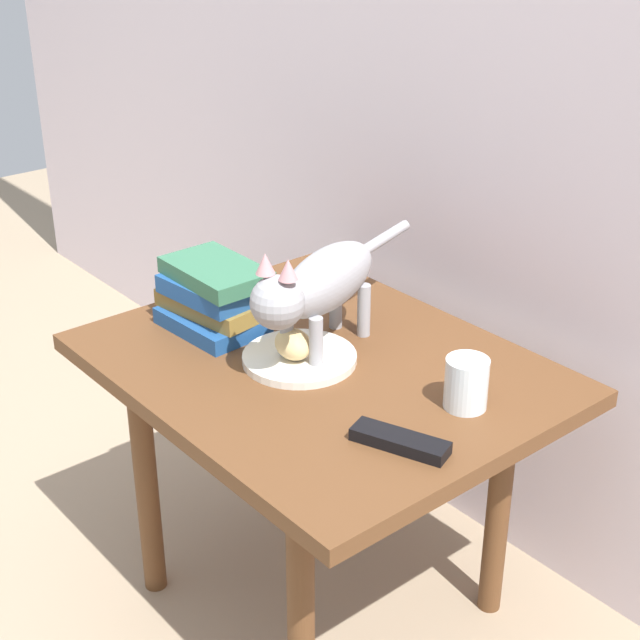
{
  "coord_description": "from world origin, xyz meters",
  "views": [
    {
      "loc": [
        1.12,
        -0.94,
        1.33
      ],
      "look_at": [
        0.0,
        0.0,
        0.61
      ],
      "focal_mm": 53.74,
      "sensor_mm": 36.0,
      "label": 1
    }
  ],
  "objects_px": {
    "plate": "(299,358)",
    "candle_jar": "(466,386)",
    "tv_remote": "(400,441)",
    "cat": "(319,285)",
    "side_table": "(320,396)",
    "book_stack": "(214,296)",
    "bread_roll": "(293,344)"
  },
  "relations": [
    {
      "from": "bread_roll",
      "to": "tv_remote",
      "type": "height_order",
      "value": "bread_roll"
    },
    {
      "from": "cat",
      "to": "book_stack",
      "type": "height_order",
      "value": "cat"
    },
    {
      "from": "book_stack",
      "to": "candle_jar",
      "type": "distance_m",
      "value": 0.51
    },
    {
      "from": "side_table",
      "to": "plate",
      "type": "bearing_deg",
      "value": -128.08
    },
    {
      "from": "bread_roll",
      "to": "book_stack",
      "type": "distance_m",
      "value": 0.21
    },
    {
      "from": "bread_roll",
      "to": "cat",
      "type": "distance_m",
      "value": 0.11
    },
    {
      "from": "plate",
      "to": "tv_remote",
      "type": "relative_size",
      "value": 1.33
    },
    {
      "from": "book_stack",
      "to": "bread_roll",
      "type": "bearing_deg",
      "value": 5.69
    },
    {
      "from": "cat",
      "to": "book_stack",
      "type": "xyz_separation_m",
      "value": [
        -0.2,
        -0.08,
        -0.07
      ]
    },
    {
      "from": "bread_roll",
      "to": "tv_remote",
      "type": "relative_size",
      "value": 0.53
    },
    {
      "from": "side_table",
      "to": "bread_roll",
      "type": "xyz_separation_m",
      "value": [
        -0.02,
        -0.04,
        0.11
      ]
    },
    {
      "from": "book_stack",
      "to": "candle_jar",
      "type": "bearing_deg",
      "value": 16.24
    },
    {
      "from": "side_table",
      "to": "candle_jar",
      "type": "bearing_deg",
      "value": 17.04
    },
    {
      "from": "cat",
      "to": "book_stack",
      "type": "relative_size",
      "value": 2.09
    },
    {
      "from": "side_table",
      "to": "book_stack",
      "type": "relative_size",
      "value": 3.55
    },
    {
      "from": "plate",
      "to": "bread_roll",
      "type": "height_order",
      "value": "bread_roll"
    },
    {
      "from": "plate",
      "to": "cat",
      "type": "xyz_separation_m",
      "value": [
        -0.0,
        0.05,
        0.13
      ]
    },
    {
      "from": "candle_jar",
      "to": "book_stack",
      "type": "bearing_deg",
      "value": -163.76
    },
    {
      "from": "plate",
      "to": "candle_jar",
      "type": "height_order",
      "value": "candle_jar"
    },
    {
      "from": "plate",
      "to": "bread_roll",
      "type": "relative_size",
      "value": 2.5
    },
    {
      "from": "book_stack",
      "to": "plate",
      "type": "bearing_deg",
      "value": 9.46
    },
    {
      "from": "bread_roll",
      "to": "tv_remote",
      "type": "bearing_deg",
      "value": -7.07
    },
    {
      "from": "plate",
      "to": "cat",
      "type": "distance_m",
      "value": 0.13
    },
    {
      "from": "bread_roll",
      "to": "side_table",
      "type": "bearing_deg",
      "value": 62.55
    },
    {
      "from": "plate",
      "to": "bread_roll",
      "type": "distance_m",
      "value": 0.03
    },
    {
      "from": "plate",
      "to": "candle_jar",
      "type": "relative_size",
      "value": 2.35
    },
    {
      "from": "side_table",
      "to": "plate",
      "type": "relative_size",
      "value": 3.94
    },
    {
      "from": "bread_roll",
      "to": "book_stack",
      "type": "height_order",
      "value": "book_stack"
    },
    {
      "from": "bread_roll",
      "to": "candle_jar",
      "type": "height_order",
      "value": "candle_jar"
    },
    {
      "from": "candle_jar",
      "to": "plate",
      "type": "bearing_deg",
      "value": -159.14
    },
    {
      "from": "plate",
      "to": "candle_jar",
      "type": "xyz_separation_m",
      "value": [
        0.29,
        0.11,
        0.03
      ]
    },
    {
      "from": "candle_jar",
      "to": "tv_remote",
      "type": "bearing_deg",
      "value": -84.07
    }
  ]
}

